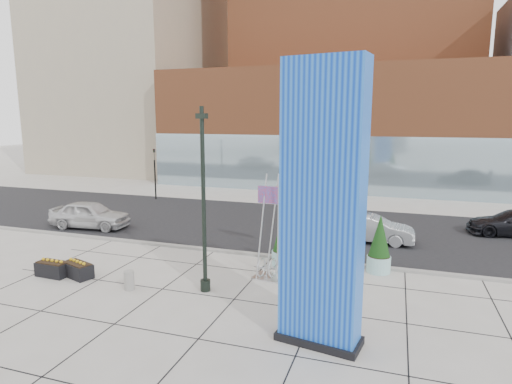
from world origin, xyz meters
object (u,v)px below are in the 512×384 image
(blue_pylon, at_px, (322,212))
(lamp_post, at_px, (204,218))
(concrete_bollard, at_px, (129,280))
(overhead_street_sign, at_px, (309,176))
(car_silver_mid, at_px, (372,229))
(public_art_sculpture, at_px, (277,252))
(car_white_west, at_px, (90,215))

(blue_pylon, relative_size, lamp_post, 1.17)
(concrete_bollard, bearing_deg, blue_pylon, -11.76)
(concrete_bollard, relative_size, overhead_street_sign, 0.16)
(lamp_post, relative_size, car_silver_mid, 1.61)
(blue_pylon, relative_size, public_art_sculpture, 1.87)
(lamp_post, distance_m, public_art_sculpture, 3.50)
(blue_pylon, xyz_separation_m, concrete_bollard, (-7.67, 1.60, -3.59))
(concrete_bollard, bearing_deg, lamp_post, 16.19)
(overhead_street_sign, height_order, car_white_west, overhead_street_sign)
(public_art_sculpture, relative_size, overhead_street_sign, 0.93)
(public_art_sculpture, relative_size, car_white_west, 0.92)
(blue_pylon, height_order, overhead_street_sign, blue_pylon)
(lamp_post, bearing_deg, public_art_sculpture, 41.20)
(lamp_post, distance_m, car_silver_mid, 10.60)
(blue_pylon, xyz_separation_m, public_art_sculpture, (-2.52, 4.44, -2.82))
(blue_pylon, relative_size, car_silver_mid, 1.89)
(overhead_street_sign, bearing_deg, lamp_post, -110.94)
(overhead_street_sign, bearing_deg, car_white_west, -173.56)
(car_white_west, height_order, car_silver_mid, car_white_west)
(car_silver_mid, bearing_deg, car_white_west, 99.44)
(overhead_street_sign, relative_size, car_silver_mid, 1.08)
(lamp_post, xyz_separation_m, public_art_sculpture, (2.30, 2.01, -1.71))
(concrete_bollard, height_order, overhead_street_sign, overhead_street_sign)
(overhead_street_sign, relative_size, car_white_west, 0.99)
(blue_pylon, height_order, car_white_west, blue_pylon)
(car_white_west, bearing_deg, concrete_bollard, -139.04)
(blue_pylon, bearing_deg, public_art_sculpture, 129.39)
(concrete_bollard, xyz_separation_m, car_white_west, (-7.73, 7.25, 0.43))
(overhead_street_sign, bearing_deg, blue_pylon, -60.26)
(concrete_bollard, distance_m, car_white_west, 10.61)
(overhead_street_sign, distance_m, car_silver_mid, 6.11)
(lamp_post, height_order, car_silver_mid, lamp_post)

